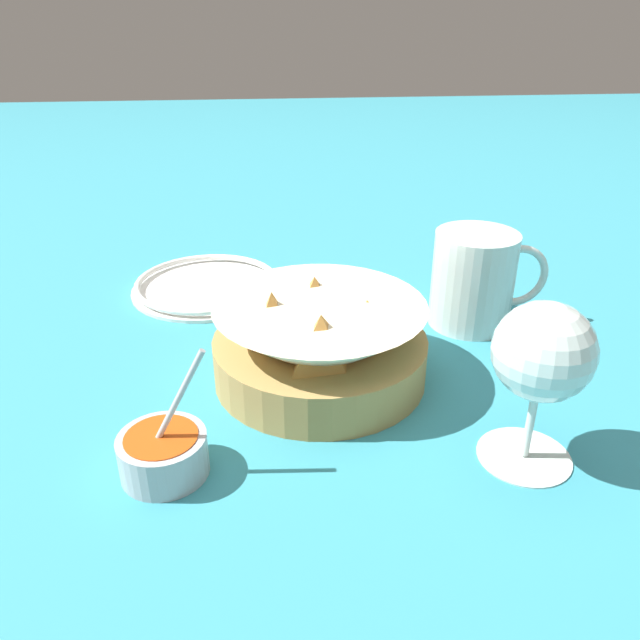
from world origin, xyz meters
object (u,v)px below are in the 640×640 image
sauce_cup (163,452)px  beer_mug (474,283)px  food_basket (320,344)px  side_plate (207,285)px  wine_glass (543,357)px

sauce_cup → beer_mug: (0.33, 0.24, 0.03)m
food_basket → side_plate: (-0.13, 0.23, -0.03)m
side_plate → beer_mug: bearing=-21.6°
food_basket → beer_mug: bearing=28.2°
side_plate → wine_glass: bearing=-52.2°
wine_glass → side_plate: (-0.29, 0.37, -0.09)m
side_plate → sauce_cup: bearing=-91.9°
wine_glass → side_plate: wine_glass is taller
sauce_cup → beer_mug: sauce_cup is taller
beer_mug → side_plate: beer_mug is taller
sauce_cup → wine_glass: wine_glass is taller
beer_mug → side_plate: (-0.32, 0.13, -0.04)m
sauce_cup → side_plate: size_ratio=0.58×
beer_mug → side_plate: bearing=158.4°
sauce_cup → beer_mug: 0.41m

